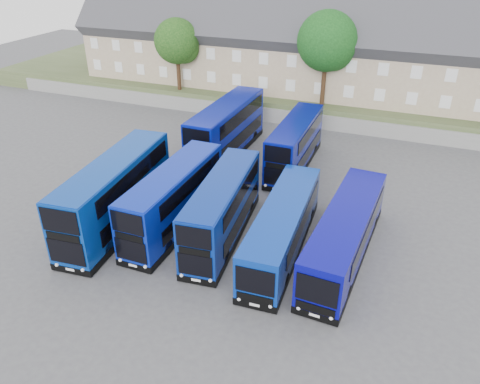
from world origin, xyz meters
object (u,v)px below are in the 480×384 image
at_px(dd_front_left, 116,195).
at_px(tree_west, 178,43).
at_px(tree_mid, 329,43).
at_px(coach_east_a, 282,229).
at_px(dd_front_mid, 174,200).

xyz_separation_m(dd_front_left, tree_west, (-7.50, 23.51, 4.81)).
distance_m(dd_front_left, tree_mid, 26.12).
bearing_deg(tree_mid, coach_east_a, -83.55).
height_order(coach_east_a, tree_west, tree_west).
bearing_deg(dd_front_mid, dd_front_left, -163.28).
relative_size(dd_front_mid, tree_west, 1.35).
bearing_deg(dd_front_mid, tree_mid, 78.46).
xyz_separation_m(coach_east_a, tree_mid, (-2.59, 22.88, 6.53)).
xyz_separation_m(dd_front_mid, coach_east_a, (7.40, 0.04, -0.48)).
height_order(dd_front_left, dd_front_mid, dd_front_left).
bearing_deg(dd_front_mid, coach_east_a, 0.60).
height_order(dd_front_left, tree_mid, tree_mid).
distance_m(coach_east_a, tree_mid, 23.94).
bearing_deg(tree_mid, dd_front_left, -109.51).
bearing_deg(tree_west, coach_east_a, -50.29).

